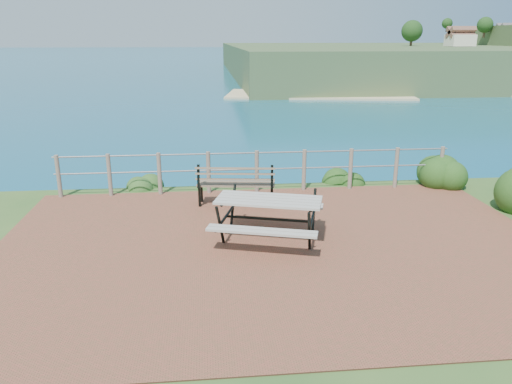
# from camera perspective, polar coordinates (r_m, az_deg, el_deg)

# --- Properties ---
(ground) EXTENTS (10.00, 7.00, 0.12)m
(ground) POSITION_cam_1_polar(r_m,az_deg,el_deg) (8.97, 2.26, -6.34)
(ground) COLOR brown
(ground) RESTS_ON ground
(ocean) EXTENTS (1200.00, 1200.00, 0.00)m
(ocean) POSITION_cam_1_polar(r_m,az_deg,el_deg) (208.16, -5.61, 16.27)
(ocean) COLOR #166C85
(ocean) RESTS_ON ground
(safety_railing) EXTENTS (9.40, 0.10, 1.00)m
(safety_railing) POSITION_cam_1_polar(r_m,az_deg,el_deg) (11.93, 0.09, 2.65)
(safety_railing) COLOR #6B5B4C
(safety_railing) RESTS_ON ground
(picnic_table) EXTENTS (2.02, 1.58, 0.79)m
(picnic_table) POSITION_cam_1_polar(r_m,az_deg,el_deg) (9.05, 1.45, -2.64)
(picnic_table) COLOR gray
(picnic_table) RESTS_ON ground
(park_bench) EXTENTS (1.75, 0.64, 0.97)m
(park_bench) POSITION_cam_1_polar(r_m,az_deg,el_deg) (10.96, -2.31, 1.64)
(park_bench) COLOR brown
(park_bench) RESTS_ON ground
(shrub_right_front) EXTENTS (1.28, 1.28, 1.82)m
(shrub_right_front) POSITION_cam_1_polar(r_m,az_deg,el_deg) (12.19, 27.24, -1.82)
(shrub_right_front) COLOR #183F13
(shrub_right_front) RESTS_ON ground
(shrub_right_edge) EXTENTS (1.05, 1.05, 1.50)m
(shrub_right_edge) POSITION_cam_1_polar(r_m,az_deg,el_deg) (13.35, 21.00, 0.52)
(shrub_right_edge) COLOR #183F13
(shrub_right_edge) RESTS_ON ground
(shrub_lip_west) EXTENTS (0.68, 0.68, 0.38)m
(shrub_lip_west) POSITION_cam_1_polar(r_m,az_deg,el_deg) (12.73, -12.74, 0.48)
(shrub_lip_west) COLOR #2C531F
(shrub_lip_west) RESTS_ON ground
(shrub_lip_east) EXTENTS (0.86, 0.86, 0.63)m
(shrub_lip_east) POSITION_cam_1_polar(r_m,az_deg,el_deg) (13.09, 9.91, 1.12)
(shrub_lip_east) COLOR #183F13
(shrub_lip_east) RESTS_ON ground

